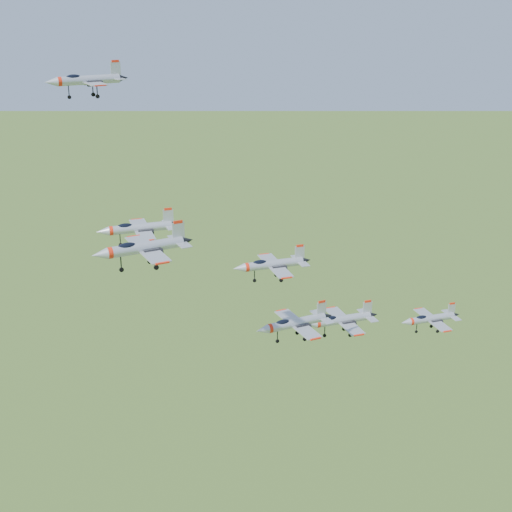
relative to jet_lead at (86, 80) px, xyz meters
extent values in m
cylinder|color=#A3A8B0|center=(0.38, 0.10, -0.03)|extent=(9.80, 3.88, 1.41)
cone|color=#A3A8B0|center=(-5.28, -1.41, -0.03)|extent=(2.25, 1.87, 1.41)
cone|color=black|center=(5.83, 1.56, -0.03)|extent=(1.78, 1.55, 1.20)
ellipsoid|color=black|center=(-1.93, -0.52, 0.50)|extent=(2.57, 1.60, 0.90)
cube|color=#A3A8B0|center=(1.37, -2.78, -0.30)|extent=(3.64, 5.26, 0.15)
cube|color=#A3A8B0|center=(-0.20, 3.09, -0.30)|extent=(3.64, 5.26, 0.15)
cube|color=#A3A8B0|center=(4.67, 1.25, 1.43)|extent=(1.61, 0.55, 2.28)
cube|color=red|center=(4.67, 1.25, 2.62)|extent=(1.19, 0.46, 0.38)
cylinder|color=#A3A8B0|center=(5.74, -19.96, -18.32)|extent=(8.90, 1.99, 1.27)
cone|color=#A3A8B0|center=(0.46, -20.39, -18.32)|extent=(1.86, 1.41, 1.27)
cone|color=black|center=(10.82, -19.55, -18.32)|extent=(1.46, 1.19, 1.08)
ellipsoid|color=black|center=(3.59, -20.14, -17.84)|extent=(2.22, 1.09, 0.81)
cube|color=#A3A8B0|center=(6.16, -22.68, -18.56)|extent=(2.60, 4.48, 0.14)
cube|color=#A3A8B0|center=(5.71, -17.21, -18.56)|extent=(2.60, 4.48, 0.14)
cube|color=#A3A8B0|center=(9.75, -19.63, -16.99)|extent=(1.48, 0.24, 2.06)
cube|color=red|center=(9.75, -19.63, -15.91)|extent=(1.09, 0.22, 0.34)
cylinder|color=#A3A8B0|center=(5.16, -36.18, -15.47)|extent=(9.32, 3.51, 1.34)
cone|color=#A3A8B0|center=(-0.24, -37.51, -15.47)|extent=(2.12, 1.74, 1.34)
cone|color=black|center=(10.36, -34.91, -15.47)|extent=(1.67, 1.45, 1.14)
ellipsoid|color=black|center=(2.96, -36.72, -14.97)|extent=(2.43, 1.47, 0.85)
cube|color=#A3A8B0|center=(6.05, -38.93, -15.73)|extent=(3.38, 4.96, 0.14)
cube|color=#A3A8B0|center=(4.68, -33.33, -15.73)|extent=(3.38, 4.96, 0.14)
cube|color=#A3A8B0|center=(9.26, -35.18, -14.08)|extent=(1.53, 0.49, 2.16)
cube|color=red|center=(9.26, -35.18, -12.95)|extent=(1.13, 0.41, 0.36)
cylinder|color=#A3A8B0|center=(28.61, -7.16, -30.66)|extent=(10.42, 2.33, 1.49)
cone|color=#A3A8B0|center=(22.44, -7.67, -30.66)|extent=(2.18, 1.66, 1.49)
cone|color=black|center=(34.56, -6.68, -30.66)|extent=(1.70, 1.39, 1.27)
ellipsoid|color=black|center=(26.10, -7.37, -30.10)|extent=(2.60, 1.27, 0.95)
cube|color=#A3A8B0|center=(29.10, -10.35, -30.95)|extent=(3.04, 5.25, 0.16)
cube|color=#A3A8B0|center=(28.58, -3.94, -30.95)|extent=(3.04, 5.25, 0.16)
cube|color=#A3A8B0|center=(33.31, -6.78, -29.11)|extent=(1.73, 0.28, 2.41)
cube|color=red|center=(33.31, -6.78, -27.85)|extent=(1.27, 0.26, 0.40)
cylinder|color=#A3A8B0|center=(26.15, -29.27, -30.99)|extent=(9.06, 3.21, 1.30)
cone|color=#A3A8B0|center=(20.88, -30.44, -30.99)|extent=(2.04, 1.66, 1.30)
cone|color=black|center=(31.22, -28.15, -30.99)|extent=(1.60, 1.38, 1.10)
ellipsoid|color=black|center=(24.00, -29.75, -30.50)|extent=(2.35, 1.39, 0.82)
cube|color=#A3A8B0|center=(26.95, -31.96, -31.24)|extent=(3.19, 4.79, 0.14)
cube|color=#A3A8B0|center=(25.74, -26.50, -31.24)|extent=(3.19, 4.79, 0.14)
cube|color=#A3A8B0|center=(30.15, -28.39, -29.64)|extent=(1.49, 0.44, 2.10)
cube|color=red|center=(30.15, -28.39, -28.55)|extent=(1.10, 0.37, 0.35)
cylinder|color=#A3A8B0|center=(35.61, -22.81, -34.56)|extent=(9.16, 2.19, 1.31)
cone|color=#A3A8B0|center=(30.19, -23.34, -34.56)|extent=(1.93, 1.48, 1.31)
cone|color=black|center=(40.83, -22.30, -34.56)|extent=(1.51, 1.25, 1.11)
ellipsoid|color=black|center=(33.40, -23.03, -34.06)|extent=(2.30, 1.15, 0.83)
cube|color=#A3A8B0|center=(36.09, -25.60, -34.81)|extent=(2.74, 4.64, 0.14)
cube|color=#A3A8B0|center=(35.54, -19.98, -34.81)|extent=(2.74, 4.64, 0.14)
cube|color=#A3A8B0|center=(39.73, -22.41, -33.19)|extent=(1.52, 0.27, 2.12)
cube|color=red|center=(39.73, -22.41, -32.09)|extent=(1.12, 0.25, 0.35)
cylinder|color=#A3A8B0|center=(60.28, -5.08, -45.34)|extent=(9.35, 2.11, 1.34)
cone|color=#A3A8B0|center=(54.74, -5.55, -45.34)|extent=(1.96, 1.49, 1.34)
cone|color=black|center=(65.62, -4.63, -45.34)|extent=(1.53, 1.25, 1.14)
ellipsoid|color=black|center=(58.02, -5.27, -44.83)|extent=(2.34, 1.15, 0.85)
cube|color=#A3A8B0|center=(60.73, -7.94, -45.59)|extent=(2.74, 4.71, 0.14)
cube|color=#A3A8B0|center=(60.25, -2.19, -45.59)|extent=(2.74, 4.71, 0.14)
cube|color=#A3A8B0|center=(64.49, -4.73, -43.95)|extent=(1.55, 0.25, 2.16)
cube|color=red|center=(64.49, -4.73, -42.81)|extent=(1.14, 0.24, 0.36)
camera|label=1|loc=(-0.35, -116.50, 13.15)|focal=50.00mm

